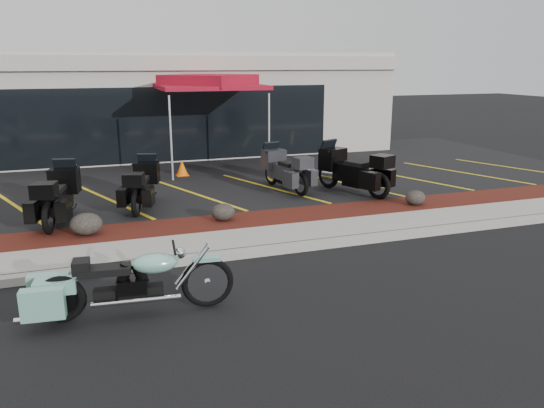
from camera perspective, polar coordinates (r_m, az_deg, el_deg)
name	(u,v)px	position (r m, az deg, el deg)	size (l,w,h in m)	color
ground	(256,274)	(9.43, -1.77, -7.54)	(90.00, 90.00, 0.00)	black
curb	(242,253)	(10.21, -3.27, -5.31)	(24.00, 0.25, 0.15)	gray
sidewalk	(232,242)	(10.84, -4.28, -4.09)	(24.00, 1.20, 0.15)	gray
mulch_bed	(219,225)	(11.95, -5.74, -2.28)	(24.00, 1.20, 0.16)	black
upper_lot	(179,178)	(17.09, -9.92, 2.81)	(26.00, 9.60, 0.15)	black
dealership_building	(153,102)	(23.00, -12.70, 10.62)	(18.00, 8.16, 4.00)	#A7A397
boulder_left	(86,224)	(11.58, -19.35, -2.04)	(0.65, 0.54, 0.46)	black
boulder_mid	(223,212)	(11.99, -5.28, -0.86)	(0.54, 0.45, 0.38)	black
boulder_right	(415,198)	(13.72, 15.15, 0.67)	(0.52, 0.43, 0.37)	black
hero_cruiser	(207,275)	(8.08, -6.98, -7.60)	(2.97, 0.75, 1.04)	#78BBA8
touring_black_front	(67,186)	(13.36, -21.22, 1.84)	(2.26, 0.86, 1.31)	black
touring_black_mid	(148,177)	(14.00, -13.19, 2.86)	(2.11, 0.81, 1.23)	black
touring_grey	(272,164)	(15.38, -0.05, 4.38)	(2.17, 0.83, 1.26)	#2F2F34
touring_black_rear	(329,164)	(15.07, 6.13, 4.31)	(2.39, 0.91, 1.39)	black
traffic_cone	(182,168)	(17.02, -9.65, 3.86)	(0.37, 0.37, 0.48)	#FF6608
popup_canopy	(209,83)	(17.86, -6.78, 12.76)	(4.38, 4.38, 3.08)	silver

